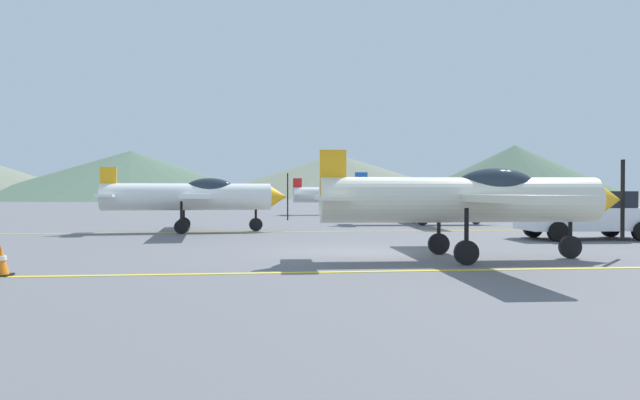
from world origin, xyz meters
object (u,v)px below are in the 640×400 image
(airplane_far, at_px, (428,195))
(airplane_back, at_px, (344,194))
(car_sedan, at_px, (587,214))
(airplane_mid, at_px, (195,196))
(airplane_near, at_px, (472,198))
(traffic_cone_front, at_px, (1,261))

(airplane_far, distance_m, airplane_back, 12.76)
(car_sedan, bearing_deg, airplane_mid, 159.64)
(airplane_near, height_order, traffic_cone_front, airplane_near)
(traffic_cone_front, bearing_deg, car_sedan, 23.75)
(car_sedan, bearing_deg, airplane_back, 102.92)
(airplane_near, height_order, airplane_far, same)
(airplane_near, bearing_deg, airplane_far, 77.25)
(airplane_far, height_order, traffic_cone_front, airplane_far)
(airplane_far, height_order, airplane_back, same)
(airplane_back, bearing_deg, airplane_mid, -116.79)
(airplane_mid, distance_m, car_sedan, 14.47)
(airplane_far, relative_size, traffic_cone_front, 14.55)
(airplane_near, bearing_deg, traffic_cone_front, -170.05)
(airplane_near, distance_m, traffic_cone_front, 10.06)
(airplane_far, bearing_deg, airplane_back, 100.46)
(airplane_back, height_order, traffic_cone_front, airplane_back)
(airplane_near, bearing_deg, airplane_back, 87.90)
(airplane_near, distance_m, car_sedan, 8.01)
(airplane_near, height_order, car_sedan, airplane_near)
(airplane_far, distance_m, car_sedan, 9.78)
(car_sedan, bearing_deg, traffic_cone_front, -156.25)
(airplane_mid, relative_size, car_sedan, 1.97)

